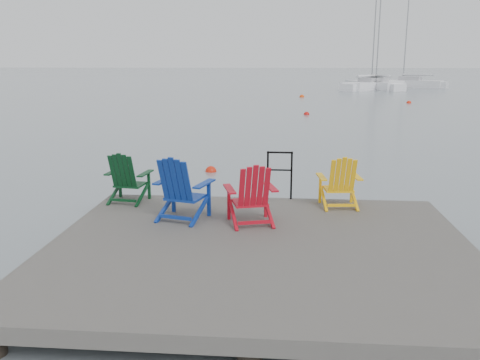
# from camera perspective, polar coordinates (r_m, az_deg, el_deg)

# --- Properties ---
(ground) EXTENTS (400.00, 400.00, 0.00)m
(ground) POSITION_cam_1_polar(r_m,az_deg,el_deg) (7.42, 2.20, -10.83)
(ground) COLOR slate
(ground) RESTS_ON ground
(dock) EXTENTS (6.00, 5.00, 1.40)m
(dock) POSITION_cam_1_polar(r_m,az_deg,el_deg) (7.28, 2.22, -8.34)
(dock) COLOR #2B2927
(dock) RESTS_ON ground
(handrail) EXTENTS (0.48, 0.04, 0.90)m
(handrail) POSITION_cam_1_polar(r_m,az_deg,el_deg) (9.43, 4.47, 1.08)
(handrail) COLOR black
(handrail) RESTS_ON dock
(chair_green) EXTENTS (0.80, 0.75, 0.93)m
(chair_green) POSITION_cam_1_polar(r_m,az_deg,el_deg) (9.41, -12.57, 0.30)
(chair_green) COLOR black
(chair_green) RESTS_ON dock
(chair_blue) EXTENTS (0.98, 0.93, 1.05)m
(chair_blue) POSITION_cam_1_polar(r_m,az_deg,el_deg) (8.22, -6.62, -0.89)
(chair_blue) COLOR navy
(chair_blue) RESTS_ON dock
(chair_red) EXTENTS (0.91, 0.87, 0.98)m
(chair_red) POSITION_cam_1_polar(r_m,az_deg,el_deg) (7.94, 1.32, -1.57)
(chair_red) COLOR #B10D1C
(chair_red) RESTS_ON dock
(chair_yellow) EXTENTS (0.79, 0.74, 0.92)m
(chair_yellow) POSITION_cam_1_polar(r_m,az_deg,el_deg) (9.04, 11.17, -0.18)
(chair_yellow) COLOR #FCB60E
(chair_yellow) RESTS_ON dock
(sailboat_near) EXTENTS (5.26, 8.42, 11.41)m
(sailboat_near) POSITION_cam_1_polar(r_m,az_deg,el_deg) (57.28, 14.78, 10.21)
(sailboat_near) COLOR white
(sailboat_near) RESTS_ON ground
(sailboat_mid) EXTENTS (7.68, 8.40, 12.41)m
(sailboat_mid) POSITION_cam_1_polar(r_m,az_deg,el_deg) (56.78, 14.73, 10.19)
(sailboat_mid) COLOR white
(sailboat_mid) RESTS_ON ground
(sailboat_far) EXTENTS (7.82, 5.52, 10.85)m
(sailboat_far) POSITION_cam_1_polar(r_m,az_deg,el_deg) (61.97, 18.19, 10.20)
(sailboat_far) COLOR silver
(sailboat_far) RESTS_ON ground
(buoy_a) EXTENTS (0.31, 0.31, 0.31)m
(buoy_a) POSITION_cam_1_polar(r_m,az_deg,el_deg) (14.19, -3.28, 0.96)
(buoy_a) COLOR red
(buoy_a) RESTS_ON ground
(buoy_b) EXTENTS (0.33, 0.33, 0.33)m
(buoy_b) POSITION_cam_1_polar(r_m,az_deg,el_deg) (29.45, 7.48, 7.30)
(buoy_b) COLOR #BD100B
(buoy_b) RESTS_ON ground
(buoy_c) EXTENTS (0.35, 0.35, 0.35)m
(buoy_c) POSITION_cam_1_polar(r_m,az_deg,el_deg) (39.07, 18.43, 8.20)
(buoy_c) COLOR red
(buoy_c) RESTS_ON ground
(buoy_d) EXTENTS (0.41, 0.41, 0.41)m
(buoy_d) POSITION_cam_1_polar(r_m,az_deg,el_deg) (43.60, 6.96, 9.24)
(buoy_d) COLOR #E4430D
(buoy_d) RESTS_ON ground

